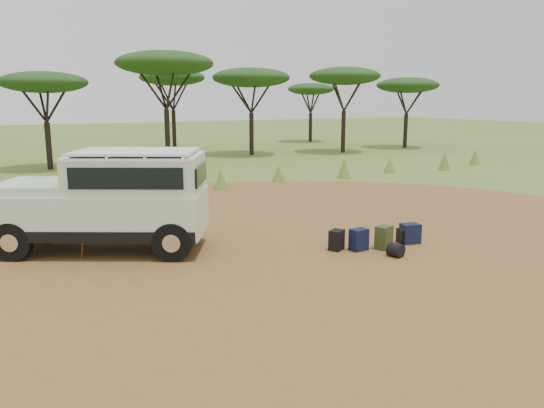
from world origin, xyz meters
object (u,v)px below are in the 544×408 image
duffel_navy (410,234)px  backpack_black (337,240)px  backpack_olive (384,237)px  safari_vehicle (110,203)px  backpack_navy (359,240)px  walking_staff (84,228)px  hard_case (408,236)px

duffel_navy → backpack_black: bearing=-177.3°
backpack_black → backpack_olive: size_ratio=0.88×
safari_vehicle → duffel_navy: 7.16m
backpack_navy → duffel_navy: backpack_navy is taller
backpack_black → backpack_navy: (0.44, -0.26, 0.02)m
walking_staff → hard_case: walking_staff is taller
backpack_navy → backpack_olive: bearing=-21.0°
backpack_navy → hard_case: (1.47, -0.07, -0.08)m
duffel_navy → backpack_olive: bearing=-162.3°
hard_case → backpack_black: bearing=-170.2°
safari_vehicle → backpack_olive: bearing=1.6°
backpack_black → duffel_navy: (1.92, -0.39, 0.00)m
backpack_navy → duffel_navy: size_ratio=1.05×
backpack_olive → hard_case: size_ratio=1.12×
backpack_black → backpack_navy: bearing=-58.7°
backpack_black → backpack_navy: size_ratio=0.94×
duffel_navy → hard_case: 0.09m
backpack_olive → backpack_navy: bearing=142.5°
safari_vehicle → walking_staff: 0.95m
backpack_black → backpack_olive: bearing=-51.0°
walking_staff → duffel_navy: 7.56m
duffel_navy → safari_vehicle: bearing=169.7°
backpack_black → backpack_navy: 0.51m
safari_vehicle → backpack_black: bearing=0.5°
backpack_olive → duffel_navy: backpack_olive is taller
walking_staff → duffel_navy: (7.15, -2.40, -0.48)m
safari_vehicle → backpack_navy: (5.00, -2.81, -0.87)m
walking_staff → duffel_navy: bearing=-48.4°
backpack_olive → duffel_navy: (0.88, 0.06, -0.03)m
backpack_olive → safari_vehicle: bearing=131.1°
safari_vehicle → backpack_navy: size_ratio=9.80×
backpack_olive → hard_case: bearing=-13.4°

